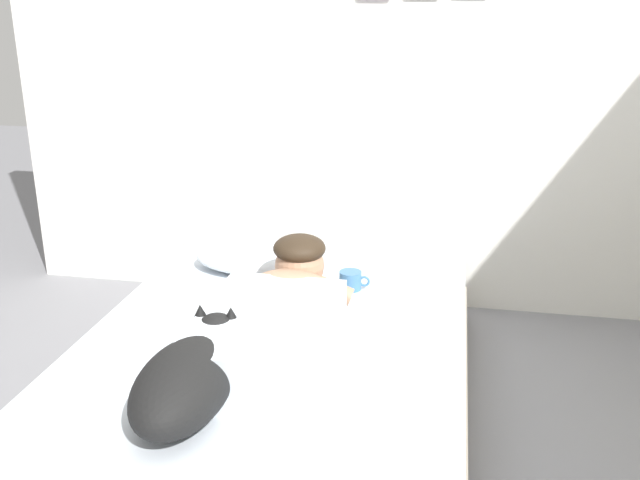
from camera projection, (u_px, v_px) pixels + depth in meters
back_wall at (399, 47)px, 3.26m from camera, size 3.83×0.12×2.50m
bed at (277, 378)px, 2.56m from camera, size 1.35×2.04×0.36m
pillow at (256, 258)px, 3.06m from camera, size 0.52×0.32×0.11m
person_lying at (277, 316)px, 2.39m from camera, size 0.43×0.92×0.27m
dog at (189, 377)px, 2.01m from camera, size 0.26×0.57×0.21m
coffee_cup at (351, 280)px, 2.86m from camera, size 0.12×0.09×0.07m
cell_phone at (197, 371)px, 2.24m from camera, size 0.07×0.14×0.01m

